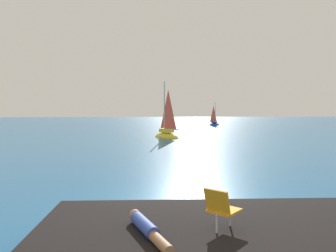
{
  "coord_description": "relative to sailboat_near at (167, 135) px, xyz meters",
  "views": [
    {
      "loc": [
        -1.21,
        -9.69,
        2.97
      ],
      "look_at": [
        0.43,
        16.05,
        1.39
      ],
      "focal_mm": 34.9,
      "sensor_mm": 36.0,
      "label": 1
    }
  ],
  "objects": [
    {
      "name": "boulder_seaward",
      "position": [
        2.45,
        -22.23,
        -0.31
      ],
      "size": [
        1.47,
        1.64,
        0.9
      ],
      "primitive_type": "cube",
      "rotation": [
        -0.04,
        0.16,
        1.09
      ],
      "color": "black",
      "rests_on": "ground"
    },
    {
      "name": "shore_ledge",
      "position": [
        -0.37,
        -24.34,
        0.04
      ],
      "size": [
        7.17,
        3.95,
        0.7
      ],
      "primitive_type": "cube",
      "rotation": [
        0.0,
        0.0,
        -0.02
      ],
      "color": "black",
      "rests_on": "ground"
    },
    {
      "name": "sailboat_far",
      "position": [
        8.54,
        19.6,
        -0.1
      ],
      "size": [
        2.11,
        1.7,
        3.91
      ],
      "rotation": [
        0.0,
        0.0,
        0.57
      ],
      "color": "#193D99",
      "rests_on": "ground"
    },
    {
      "name": "sailboat_near",
      "position": [
        0.0,
        0.0,
        0.0
      ],
      "size": [
        2.71,
        3.0,
        5.76
      ],
      "rotation": [
        0.0,
        0.0,
        2.25
      ],
      "color": "yellow",
      "rests_on": "ground"
    },
    {
      "name": "person_sunbather",
      "position": [
        -1.8,
        -24.56,
        0.5
      ],
      "size": [
        0.77,
        1.69,
        0.25
      ],
      "rotation": [
        0.0,
        0.0,
        5.07
      ],
      "color": "#334CB2",
      "rests_on": "shore_ledge"
    },
    {
      "name": "beach_chair",
      "position": [
        -0.45,
        -24.47,
        0.83
      ],
      "size": [
        0.76,
        0.76,
        0.8
      ],
      "rotation": [
        0.0,
        0.0,
        0.8
      ],
      "color": "orange",
      "rests_on": "shore_ledge"
    },
    {
      "name": "ground_plane",
      "position": [
        -0.58,
        -20.53,
        -0.31
      ],
      "size": [
        160.0,
        160.0,
        0.0
      ],
      "primitive_type": "plane",
      "color": "#236093"
    },
    {
      "name": "boulder_inland",
      "position": [
        -0.6,
        -22.65,
        -0.31
      ],
      "size": [
        0.86,
        0.7,
        0.52
      ],
      "primitive_type": "cube",
      "rotation": [
        -0.04,
        0.16,
        2.94
      ],
      "color": "black",
      "rests_on": "ground"
    }
  ]
}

